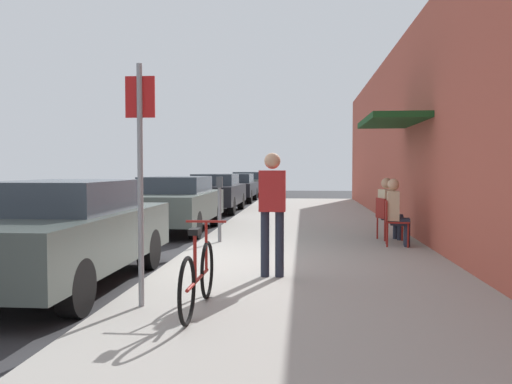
{
  "coord_description": "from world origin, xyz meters",
  "views": [
    {
      "loc": [
        2.14,
        -8.22,
        1.61
      ],
      "look_at": [
        0.6,
        8.95,
        0.84
      ],
      "focal_mm": 37.3,
      "sensor_mm": 36.0,
      "label": 1
    }
  ],
  "objects_px": {
    "parked_car_0": "(63,232)",
    "seated_patron_1": "(389,206)",
    "parked_car_4": "(247,183)",
    "parking_meter": "(220,204)",
    "cafe_chair_0": "(393,220)",
    "pedestrian_standing": "(272,204)",
    "parked_car_2": "(215,192)",
    "seated_patron_0": "(396,210)",
    "cafe_chair_1": "(386,216)",
    "parked_car_1": "(175,203)",
    "parked_car_3": "(236,187)",
    "street_sign": "(140,165)",
    "bicycle_0": "(198,277)"
  },
  "relations": [
    {
      "from": "parked_car_1",
      "to": "parked_car_4",
      "type": "bearing_deg",
      "value": 90.0
    },
    {
      "from": "parked_car_4",
      "to": "cafe_chair_0",
      "type": "distance_m",
      "value": 20.77
    },
    {
      "from": "parked_car_3",
      "to": "parked_car_4",
      "type": "xyz_separation_m",
      "value": [
        0.0,
        5.2,
        0.02
      ]
    },
    {
      "from": "bicycle_0",
      "to": "pedestrian_standing",
      "type": "relative_size",
      "value": 1.01
    },
    {
      "from": "parked_car_3",
      "to": "street_sign",
      "type": "xyz_separation_m",
      "value": [
        1.5,
        -19.76,
        0.93
      ]
    },
    {
      "from": "parked_car_3",
      "to": "cafe_chair_1",
      "type": "relative_size",
      "value": 5.06
    },
    {
      "from": "seated_patron_1",
      "to": "cafe_chair_1",
      "type": "bearing_deg",
      "value": -164.45
    },
    {
      "from": "street_sign",
      "to": "pedestrian_standing",
      "type": "relative_size",
      "value": 1.53
    },
    {
      "from": "parked_car_4",
      "to": "seated_patron_1",
      "type": "bearing_deg",
      "value": -75.44
    },
    {
      "from": "bicycle_0",
      "to": "parked_car_2",
      "type": "bearing_deg",
      "value": 98.79
    },
    {
      "from": "parking_meter",
      "to": "bicycle_0",
      "type": "distance_m",
      "value": 5.22
    },
    {
      "from": "parked_car_0",
      "to": "cafe_chair_0",
      "type": "bearing_deg",
      "value": 35.01
    },
    {
      "from": "parked_car_2",
      "to": "parking_meter",
      "type": "xyz_separation_m",
      "value": [
        1.55,
        -8.71,
        0.15
      ]
    },
    {
      "from": "parked_car_1",
      "to": "street_sign",
      "type": "xyz_separation_m",
      "value": [
        1.5,
        -7.65,
        0.9
      ]
    },
    {
      "from": "parked_car_2",
      "to": "cafe_chair_1",
      "type": "distance_m",
      "value": 9.49
    },
    {
      "from": "cafe_chair_0",
      "to": "parked_car_0",
      "type": "bearing_deg",
      "value": -144.99
    },
    {
      "from": "parked_car_1",
      "to": "pedestrian_standing",
      "type": "xyz_separation_m",
      "value": [
        2.82,
        -5.98,
        0.38
      ]
    },
    {
      "from": "parked_car_2",
      "to": "parked_car_3",
      "type": "relative_size",
      "value": 1.0
    },
    {
      "from": "parked_car_3",
      "to": "parking_meter",
      "type": "bearing_deg",
      "value": -83.99
    },
    {
      "from": "bicycle_0",
      "to": "seated_patron_1",
      "type": "bearing_deg",
      "value": 63.69
    },
    {
      "from": "parked_car_1",
      "to": "pedestrian_standing",
      "type": "distance_m",
      "value": 6.62
    },
    {
      "from": "parking_meter",
      "to": "cafe_chair_0",
      "type": "xyz_separation_m",
      "value": [
        3.4,
        -0.25,
        -0.26
      ]
    },
    {
      "from": "parked_car_0",
      "to": "seated_patron_1",
      "type": "xyz_separation_m",
      "value": [
        5.01,
        4.34,
        0.06
      ]
    },
    {
      "from": "parking_meter",
      "to": "seated_patron_0",
      "type": "relative_size",
      "value": 1.02
    },
    {
      "from": "cafe_chair_0",
      "to": "seated_patron_0",
      "type": "height_order",
      "value": "seated_patron_0"
    },
    {
      "from": "parked_car_2",
      "to": "bicycle_0",
      "type": "xyz_separation_m",
      "value": [
        2.15,
        -13.88,
        -0.26
      ]
    },
    {
      "from": "seated_patron_1",
      "to": "pedestrian_standing",
      "type": "distance_m",
      "value": 4.56
    },
    {
      "from": "parked_car_0",
      "to": "parked_car_2",
      "type": "height_order",
      "value": "parked_car_0"
    },
    {
      "from": "seated_patron_0",
      "to": "cafe_chair_1",
      "type": "xyz_separation_m",
      "value": [
        -0.06,
        0.87,
        -0.19
      ]
    },
    {
      "from": "seated_patron_0",
      "to": "cafe_chair_1",
      "type": "distance_m",
      "value": 0.89
    },
    {
      "from": "parked_car_4",
      "to": "parking_meter",
      "type": "relative_size",
      "value": 3.33
    },
    {
      "from": "street_sign",
      "to": "cafe_chair_0",
      "type": "relative_size",
      "value": 2.99
    },
    {
      "from": "parked_car_3",
      "to": "seated_patron_1",
      "type": "distance_m",
      "value": 14.96
    },
    {
      "from": "parked_car_2",
      "to": "street_sign",
      "type": "bearing_deg",
      "value": -83.77
    },
    {
      "from": "cafe_chair_0",
      "to": "bicycle_0",
      "type": "bearing_deg",
      "value": -119.69
    },
    {
      "from": "cafe_chair_1",
      "to": "seated_patron_1",
      "type": "relative_size",
      "value": 0.67
    },
    {
      "from": "parked_car_2",
      "to": "cafe_chair_0",
      "type": "xyz_separation_m",
      "value": [
        4.95,
        -8.96,
        -0.11
      ]
    },
    {
      "from": "parked_car_1",
      "to": "parked_car_3",
      "type": "height_order",
      "value": "parked_car_1"
    },
    {
      "from": "seated_patron_0",
      "to": "parked_car_2",
      "type": "bearing_deg",
      "value": 119.2
    },
    {
      "from": "cafe_chair_0",
      "to": "parked_car_4",
      "type": "bearing_deg",
      "value": 103.79
    },
    {
      "from": "cafe_chair_0",
      "to": "seated_patron_1",
      "type": "height_order",
      "value": "seated_patron_1"
    },
    {
      "from": "parked_car_3",
      "to": "parked_car_0",
      "type": "bearing_deg",
      "value": -90.0
    },
    {
      "from": "parked_car_1",
      "to": "parked_car_4",
      "type": "distance_m",
      "value": 17.31
    },
    {
      "from": "seated_patron_0",
      "to": "pedestrian_standing",
      "type": "bearing_deg",
      "value": -125.26
    },
    {
      "from": "parking_meter",
      "to": "pedestrian_standing",
      "type": "height_order",
      "value": "pedestrian_standing"
    },
    {
      "from": "street_sign",
      "to": "seated_patron_1",
      "type": "height_order",
      "value": "street_sign"
    },
    {
      "from": "seated_patron_1",
      "to": "pedestrian_standing",
      "type": "xyz_separation_m",
      "value": [
        -2.2,
        -3.99,
        0.3
      ]
    },
    {
      "from": "parked_car_2",
      "to": "cafe_chair_0",
      "type": "bearing_deg",
      "value": -61.07
    },
    {
      "from": "cafe_chair_0",
      "to": "pedestrian_standing",
      "type": "height_order",
      "value": "pedestrian_standing"
    },
    {
      "from": "cafe_chair_0",
      "to": "parking_meter",
      "type": "bearing_deg",
      "value": 175.76
    }
  ]
}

